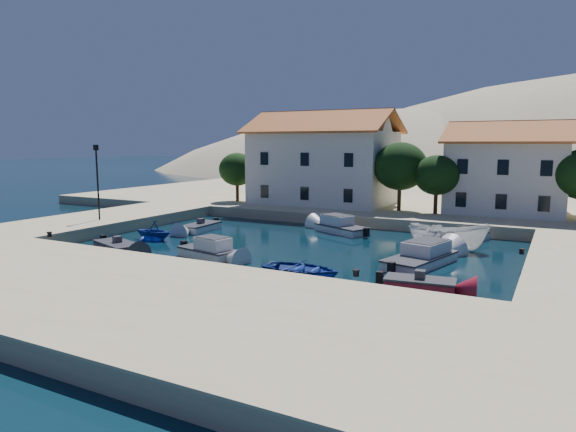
% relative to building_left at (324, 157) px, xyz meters
% --- Properties ---
extents(ground, '(400.00, 400.00, 0.00)m').
position_rel_building_left_xyz_m(ground, '(6.00, -28.00, -5.94)').
color(ground, black).
rests_on(ground, ground).
extents(quay_south, '(52.00, 12.00, 1.00)m').
position_rel_building_left_xyz_m(quay_south, '(6.00, -34.00, -5.44)').
color(quay_south, tan).
rests_on(quay_south, ground).
extents(quay_west, '(8.00, 20.00, 1.00)m').
position_rel_building_left_xyz_m(quay_west, '(-13.00, -18.00, -5.44)').
color(quay_west, tan).
rests_on(quay_west, ground).
extents(quay_north, '(80.00, 36.00, 1.00)m').
position_rel_building_left_xyz_m(quay_north, '(8.00, 10.00, -5.44)').
color(quay_north, tan).
rests_on(quay_north, ground).
extents(hills, '(254.00, 176.00, 99.00)m').
position_rel_building_left_xyz_m(hills, '(26.64, 95.62, -29.34)').
color(hills, tan).
rests_on(hills, ground).
extents(building_left, '(14.70, 9.45, 9.70)m').
position_rel_building_left_xyz_m(building_left, '(0.00, 0.00, 0.00)').
color(building_left, white).
rests_on(building_left, quay_north).
extents(building_mid, '(10.50, 8.40, 8.30)m').
position_rel_building_left_xyz_m(building_mid, '(18.00, 1.00, -0.71)').
color(building_mid, white).
rests_on(building_mid, quay_north).
extents(trees, '(37.30, 5.30, 6.45)m').
position_rel_building_left_xyz_m(trees, '(10.51, -2.54, -1.10)').
color(trees, '#382314').
rests_on(trees, quay_north).
extents(lamppost, '(0.35, 0.25, 6.22)m').
position_rel_building_left_xyz_m(lamppost, '(-11.50, -20.00, -1.18)').
color(lamppost, black).
rests_on(lamppost, quay_west).
extents(bollards, '(29.36, 9.56, 0.30)m').
position_rel_building_left_xyz_m(bollards, '(8.80, -24.13, -4.79)').
color(bollards, black).
rests_on(bollards, ground).
extents(motorboat_grey_sw, '(4.46, 3.07, 1.25)m').
position_rel_building_left_xyz_m(motorboat_grey_sw, '(-4.15, -25.07, -5.64)').
color(motorboat_grey_sw, '#333338').
rests_on(motorboat_grey_sw, ground).
extents(cabin_cruiser_south, '(4.39, 2.60, 1.60)m').
position_rel_building_left_xyz_m(cabin_cruiser_south, '(2.51, -23.77, -5.46)').
color(cabin_cruiser_south, silver).
rests_on(cabin_cruiser_south, ground).
extents(rowboat_south, '(4.61, 3.40, 0.92)m').
position_rel_building_left_xyz_m(rowboat_south, '(9.84, -24.77, -5.94)').
color(rowboat_south, navy).
rests_on(rowboat_south, ground).
extents(motorboat_red_se, '(3.65, 1.99, 1.25)m').
position_rel_building_left_xyz_m(motorboat_red_se, '(16.50, -24.75, -5.64)').
color(motorboat_red_se, maroon).
rests_on(motorboat_red_se, ground).
extents(cabin_cruiser_east, '(3.62, 6.14, 1.60)m').
position_rel_building_left_xyz_m(cabin_cruiser_east, '(15.19, -19.41, -5.46)').
color(cabin_cruiser_east, silver).
rests_on(cabin_cruiser_east, ground).
extents(boat_east, '(5.66, 2.69, 2.11)m').
position_rel_building_left_xyz_m(boat_east, '(15.77, -13.88, -5.94)').
color(boat_east, silver).
rests_on(boat_east, ground).
extents(motorboat_white_ne, '(2.39, 3.41, 1.25)m').
position_rel_building_left_xyz_m(motorboat_white_ne, '(16.71, -9.81, -5.64)').
color(motorboat_white_ne, silver).
rests_on(motorboat_white_ne, ground).
extents(rowboat_west, '(3.32, 2.89, 1.71)m').
position_rel_building_left_xyz_m(rowboat_west, '(-4.88, -20.76, -5.94)').
color(rowboat_west, navy).
rests_on(rowboat_west, ground).
extents(motorboat_white_west, '(1.93, 4.04, 1.25)m').
position_rel_building_left_xyz_m(motorboat_white_west, '(-4.22, -15.74, -5.64)').
color(motorboat_white_west, silver).
rests_on(motorboat_white_west, ground).
extents(cabin_cruiser_north, '(5.23, 3.93, 1.60)m').
position_rel_building_left_xyz_m(cabin_cruiser_north, '(6.70, -11.04, -5.46)').
color(cabin_cruiser_north, silver).
rests_on(cabin_cruiser_north, ground).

